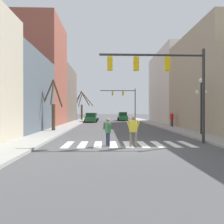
{
  "coord_description": "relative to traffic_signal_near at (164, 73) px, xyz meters",
  "views": [
    {
      "loc": [
        -1.4,
        -11.89,
        2.02
      ],
      "look_at": [
        -0.21,
        23.33,
        1.81
      ],
      "focal_mm": 35.0,
      "sensor_mm": 36.0,
      "label": 1
    }
  ],
  "objects": [
    {
      "name": "building_row_left",
      "position": [
        -12.51,
        13.61,
        0.79
      ],
      "size": [
        6.0,
        39.67,
        13.93
      ],
      "color": "#BCB299",
      "rests_on": "ground_plane"
    },
    {
      "name": "building_row_right",
      "position": [
        7.95,
        12.66,
        0.73
      ],
      "size": [
        6.0,
        36.54,
        11.62
      ],
      "color": "tan",
      "rests_on": "ground_plane"
    },
    {
      "name": "sidewalk_left",
      "position": [
        -8.38,
        -1.44,
        -4.26
      ],
      "size": [
        2.25,
        90.0,
        0.15
      ],
      "color": "#9E9E99",
      "rests_on": "ground_plane"
    },
    {
      "name": "crosswalk_stripes",
      "position": [
        -2.28,
        -0.27,
        -4.34
      ],
      "size": [
        7.65,
        2.6,
        0.01
      ],
      "color": "white",
      "rests_on": "ground_plane"
    },
    {
      "name": "traffic_signal_near",
      "position": [
        0.0,
        0.0,
        0.0
      ],
      "size": [
        6.55,
        0.28,
        5.85
      ],
      "color": "#2D2D2D",
      "rests_on": "ground_plane"
    },
    {
      "name": "street_tree_right_near",
      "position": [
        -8.59,
        7.76,
        -2.08
      ],
      "size": [
        1.96,
        1.79,
        4.88
      ],
      "color": "brown",
      "rests_on": "sidewalk_left"
    },
    {
      "name": "car_parked_left_near",
      "position": [
        -6.06,
        31.79,
        -3.6
      ],
      "size": [
        2.17,
        4.73,
        1.58
      ],
      "rotation": [
        0.0,
        0.0,
        1.57
      ],
      "color": "silver",
      "rests_on": "ground_plane"
    },
    {
      "name": "pedestrian_waiting_at_curb",
      "position": [
        -2.07,
        -1.21,
        -3.3
      ],
      "size": [
        0.74,
        0.35,
        1.75
      ],
      "rotation": [
        0.0,
        0.0,
        5.95
      ],
      "color": "#7A705B",
      "rests_on": "ground_plane"
    },
    {
      "name": "car_parked_right_mid",
      "position": [
        -0.04,
        30.79,
        -3.53
      ],
      "size": [
        1.96,
        4.24,
        1.74
      ],
      "rotation": [
        0.0,
        0.0,
        1.57
      ],
      "color": "#236B38",
      "rests_on": "ground_plane"
    },
    {
      "name": "street_lamp_right_corner",
      "position": [
        4.04,
        3.85,
        -1.03
      ],
      "size": [
        0.95,
        0.36,
        4.47
      ],
      "color": "black",
      "rests_on": "sidewalk_right"
    },
    {
      "name": "pedestrian_near_right_corner",
      "position": [
        -3.49,
        -0.87,
        -3.4
      ],
      "size": [
        0.34,
        0.66,
        1.59
      ],
      "rotation": [
        0.0,
        0.0,
        1.97
      ],
      "color": "#282D47",
      "rests_on": "ground_plane"
    },
    {
      "name": "pedestrian_on_left_sidewalk",
      "position": [
        4.32,
        12.35,
        -3.14
      ],
      "size": [
        0.33,
        0.76,
        1.78
      ],
      "rotation": [
        0.0,
        0.0,
        1.82
      ],
      "color": "black",
      "rests_on": "sidewalk_right"
    },
    {
      "name": "ground_plane",
      "position": [
        -2.28,
        -1.44,
        -4.34
      ],
      "size": [
        240.0,
        240.0,
        0.0
      ],
      "primitive_type": "plane",
      "color": "#4C4C4F"
    },
    {
      "name": "traffic_signal_far",
      "position": [
        0.43,
        30.32,
        0.36
      ],
      "size": [
        7.11,
        0.28,
        6.45
      ],
      "color": "#2D2D2D",
      "rests_on": "ground_plane"
    },
    {
      "name": "street_tree_right_mid",
      "position": [
        -8.5,
        33.21,
        -1.25
      ],
      "size": [
        4.52,
        1.67,
        6.2
      ],
      "color": "brown",
      "rests_on": "sidewalk_left"
    },
    {
      "name": "car_parked_right_far",
      "position": [
        -6.08,
        25.33,
        -3.57
      ],
      "size": [
        2.13,
        4.68,
        1.64
      ],
      "rotation": [
        0.0,
        0.0,
        1.57
      ],
      "color": "#236B38",
      "rests_on": "ground_plane"
    }
  ]
}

